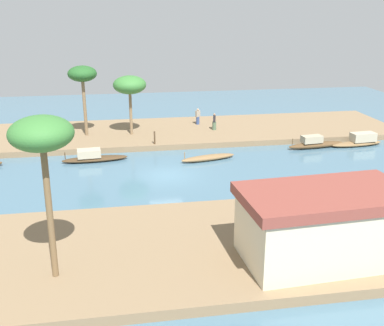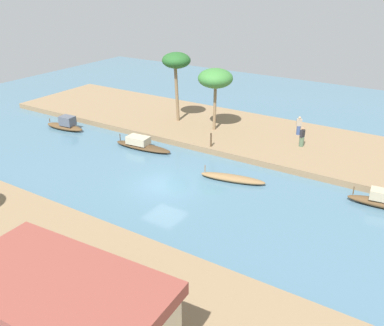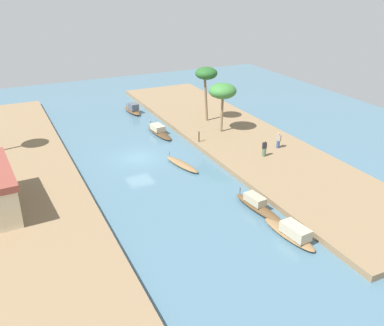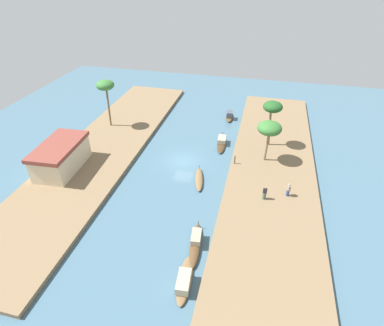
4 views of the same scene
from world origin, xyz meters
TOP-DOWN VIEW (x-y plane):
  - river_water at (0.00, 0.00)m, footprint 70.65×70.65m
  - riverbank_left at (0.00, -11.53)m, footprint 47.60×10.46m
  - riverbank_right at (0.00, 11.53)m, footprint 47.60×10.46m
  - sampan_near_left_bank at (5.46, -4.30)m, footprint 5.32×1.61m
  - sampan_upstream_small at (-13.72, -4.91)m, footprint 5.47×1.60m
  - sampan_with_tall_canopy at (-17.90, -4.92)m, footprint 4.99×1.62m
  - sampan_foreground at (-3.72, -3.02)m, footprint 4.74×1.91m
  - person_on_near_bank at (-5.88, -10.78)m, footprint 0.46×0.46m
  - person_by_mooring at (-4.72, -13.28)m, footprint 0.52×0.44m
  - mooring_post at (0.26, -6.78)m, footprint 0.14×0.14m
  - palm_tree_left_near at (2.09, -10.51)m, footprint 3.01×3.01m
  - palm_tree_left_far at (6.22, -10.64)m, footprint 2.57×2.57m
  - palm_tree_right_tall at (6.50, 13.34)m, footprint 2.63×2.63m
  - riverside_building at (-5.77, 13.91)m, footprint 8.08×4.71m

SIDE VIEW (x-z plane):
  - river_water at x=0.00m, z-range 0.00..0.00m
  - sampan_foreground at x=-3.72m, z-range -0.23..0.68m
  - riverbank_left at x=0.00m, z-range 0.00..0.50m
  - riverbank_right at x=0.00m, z-range 0.00..0.50m
  - sampan_near_left_bank at x=5.46m, z-range -0.14..0.87m
  - sampan_upstream_small at x=-13.72m, z-range -0.16..0.98m
  - sampan_with_tall_canopy at x=-17.90m, z-range -0.13..1.04m
  - mooring_post at x=0.26m, z-range 0.50..1.63m
  - person_on_near_bank at x=-5.88m, z-range 0.36..1.98m
  - person_by_mooring at x=-4.72m, z-range 0.44..2.06m
  - riverside_building at x=-5.77m, z-range 0.52..3.94m
  - palm_tree_left_near at x=2.09m, z-range 2.34..7.78m
  - palm_tree_left_far at x=6.22m, z-range 2.85..9.25m
  - palm_tree_right_tall at x=6.50m, z-range 3.22..10.44m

